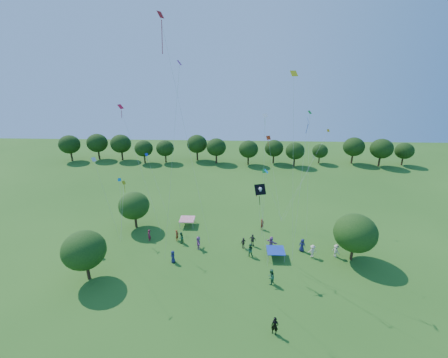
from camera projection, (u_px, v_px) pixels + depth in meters
The scene contains 40 objects.
near_tree_west at pixel (84, 250), 32.85m from camera, with size 4.73×4.73×5.95m.
near_tree_north at pixel (134, 206), 43.97m from camera, with size 4.47×4.47×5.62m.
near_tree_east at pixel (355, 233), 36.30m from camera, with size 5.14×5.14×6.11m.
treeline at pixel (224, 147), 74.53m from camera, with size 88.01×8.77×6.77m.
tent_red_stripe at pixel (187, 219), 45.41m from camera, with size 2.20×2.20×1.10m.
tent_blue at pixel (276, 250), 37.66m from camera, with size 2.20×2.20×1.10m.
man_in_black at pixel (275, 326), 26.83m from camera, with size 0.66×0.42×1.76m, color black.
crowd_person_0 at pixel (173, 257), 36.80m from camera, with size 0.79×0.43×1.60m, color navy.
crowd_person_1 at pixel (262, 224), 44.29m from camera, with size 0.63×0.41×1.70m, color maroon.
crowd_person_2 at pixel (250, 250), 38.02m from camera, with size 0.88×0.47×1.78m, color #29613A.
crowd_person_3 at pixel (312, 251), 37.83m from camera, with size 1.12×0.50×1.71m, color beige.
crowd_person_4 at pixel (243, 243), 39.74m from camera, with size 0.91×0.41×1.55m, color #453A37.
crowd_person_5 at pixel (198, 243), 39.60m from camera, with size 1.68×0.60×1.80m, color #A5609F.
crowd_person_6 at pixel (98, 250), 38.07m from camera, with size 0.81×0.44×1.65m, color navy.
crowd_person_7 at pixel (177, 235), 41.47m from camera, with size 0.61×0.39×1.63m, color #97361B.
crowd_person_8 at pixel (271, 277), 33.04m from camera, with size 0.93×0.50×1.88m, color #29603F.
crowd_person_9 at pixel (336, 251), 37.87m from camera, with size 1.14×0.51×1.74m, color beige.
crowd_person_10 at pixel (253, 240), 40.22m from camera, with size 1.01×0.46×1.73m, color #443C36.
crowd_person_11 at pixel (271, 243), 39.56m from camera, with size 1.66×0.59×1.78m, color #9E5C9D.
crowd_person_12 at pixel (302, 245), 39.02m from camera, with size 0.87×0.47×1.77m, color #1A1C4E.
crowd_person_13 at pixel (149, 235), 41.49m from camera, with size 0.61×0.39×1.63m, color maroon.
crowd_person_14 at pixel (181, 238), 40.82m from camera, with size 0.82×0.44×1.66m, color #245631.
pirate_kite at pixel (260, 190), 33.50m from camera, with size 1.73×2.80×9.03m.
red_high_kite at pixel (173, 75), 30.19m from camera, with size 4.39×2.03×26.31m.
small_kite_0 at pixel (128, 129), 39.14m from camera, with size 5.04×3.14×16.88m.
small_kite_1 at pixel (314, 157), 44.21m from camera, with size 7.09×4.93×12.81m.
small_kite_2 at pixel (293, 123), 29.06m from camera, with size 2.06×1.31×21.08m.
small_kite_3 at pixel (267, 179), 43.62m from camera, with size 3.14×1.96×7.46m.
small_kite_4 at pixel (305, 148), 31.69m from camera, with size 0.86×1.92×16.55m.
small_kite_5 at pixel (174, 133), 29.08m from camera, with size 3.35×1.64×21.94m.
small_kite_6 at pixel (264, 153), 33.42m from camera, with size 0.94×3.72×16.86m.
small_kite_7 at pixel (120, 196), 36.94m from camera, with size 1.03×0.45×8.78m.
small_kite_8 at pixel (258, 201), 35.32m from camera, with size 1.31×4.04×8.63m.
small_kite_9 at pixel (270, 151), 44.66m from camera, with size 2.40×4.81×11.77m.
small_kite_10 at pixel (124, 191), 40.37m from camera, with size 0.37×3.91×6.98m.
small_kite_11 at pixel (309, 150), 36.10m from camera, with size 1.40×0.68×16.64m.
small_kite_12 at pixel (152, 171), 44.11m from camera, with size 4.12×4.38×9.41m.
small_kite_13 at pixel (309, 166), 42.28m from camera, with size 4.02×1.62×9.87m.
small_kite_14 at pixel (102, 183), 33.17m from camera, with size 0.45×4.03×12.53m.
small_kite_15 at pixel (265, 185), 35.38m from camera, with size 0.53×3.19×10.39m.
Camera 1 is at (1.36, -17.14, 22.62)m, focal length 24.00 mm.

